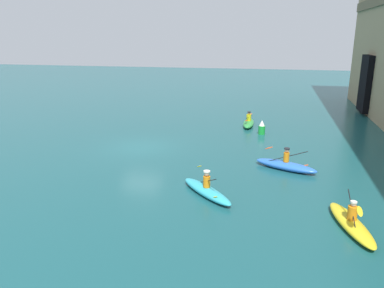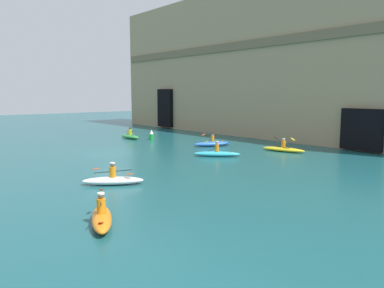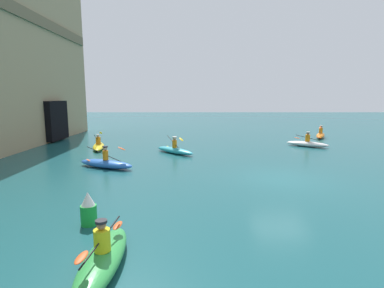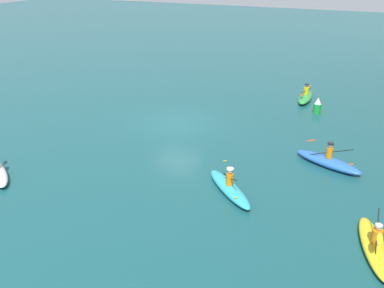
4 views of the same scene
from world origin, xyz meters
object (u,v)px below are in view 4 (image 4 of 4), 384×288
Objects in this scene: kayak_yellow at (375,246)px; kayak_green at (306,97)px; kayak_blue at (328,161)px; kayak_cyan at (229,188)px; marker_buoy at (318,106)px.

kayak_yellow is 1.16× the size of kayak_green.
kayak_yellow is 1.06× the size of kayak_blue.
kayak_cyan is 0.82× the size of kayak_yellow.
kayak_green is 2.55m from marker_buoy.
kayak_cyan is 2.91× the size of marker_buoy.
kayak_yellow is 3.54× the size of marker_buoy.
kayak_cyan reaches higher than marker_buoy.
kayak_green is 3.05× the size of marker_buoy.
kayak_green is (-9.48, -2.65, 0.00)m from kayak_blue.
kayak_yellow reaches higher than kayak_blue.
kayak_yellow is at bearing -162.77° from kayak_green.
kayak_blue is 3.36× the size of marker_buoy.
kayak_green is at bearing -47.87° from kayak_cyan.
kayak_cyan is 0.87× the size of kayak_blue.
kayak_cyan is at bearing 58.88° from kayak_yellow.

